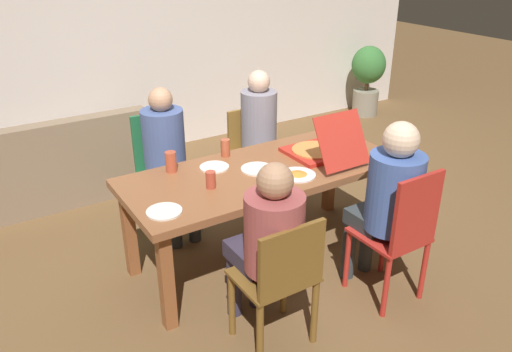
{
  "coord_description": "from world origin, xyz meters",
  "views": [
    {
      "loc": [
        -1.82,
        -2.8,
        2.29
      ],
      "look_at": [
        0.0,
        0.1,
        0.66
      ],
      "focal_mm": 35.62,
      "sensor_mm": 36.0,
      "label": 1
    }
  ],
  "objects": [
    {
      "name": "ground_plane",
      "position": [
        0.0,
        0.0,
        0.0
      ],
      "size": [
        20.0,
        20.0,
        0.0
      ],
      "primitive_type": "plane",
      "color": "brown"
    },
    {
      "name": "back_wall",
      "position": [
        0.0,
        2.62,
        1.31
      ],
      "size": [
        7.9,
        0.12,
        2.61
      ],
      "primitive_type": "cube",
      "color": "silver",
      "rests_on": "ground"
    },
    {
      "name": "dining_table",
      "position": [
        0.0,
        0.0,
        0.67
      ],
      "size": [
        2.04,
        0.86,
        0.76
      ],
      "color": "brown",
      "rests_on": "ground"
    },
    {
      "name": "chair_0",
      "position": [
        0.48,
        0.9,
        0.5
      ],
      "size": [
        0.45,
        0.4,
        0.86
      ],
      "color": "olive",
      "rests_on": "ground"
    },
    {
      "name": "person_0",
      "position": [
        0.48,
        0.77,
        0.73
      ],
      "size": [
        0.32,
        0.49,
        1.25
      ],
      "color": "#3F3440",
      "rests_on": "ground"
    },
    {
      "name": "chair_1",
      "position": [
        -0.43,
        0.91,
        0.53
      ],
      "size": [
        0.41,
        0.42,
        0.98
      ],
      "color": "#236E40",
      "rests_on": "ground"
    },
    {
      "name": "person_1",
      "position": [
        -0.43,
        0.76,
        0.73
      ],
      "size": [
        0.34,
        0.53,
        1.23
      ],
      "color": "#374047",
      "rests_on": "ground"
    },
    {
      "name": "chair_2",
      "position": [
        0.48,
        -0.91,
        0.55
      ],
      "size": [
        0.41,
        0.43,
        0.99
      ],
      "color": "red",
      "rests_on": "ground"
    },
    {
      "name": "person_2",
      "position": [
        0.48,
        -0.77,
        0.76
      ],
      "size": [
        0.36,
        0.5,
        1.27
      ],
      "color": "#32393C",
      "rests_on": "ground"
    },
    {
      "name": "chair_3",
      "position": [
        -0.43,
        -0.85,
        0.49
      ],
      "size": [
        0.45,
        0.39,
        0.88
      ],
      "color": "brown",
      "rests_on": "ground"
    },
    {
      "name": "person_3",
      "position": [
        -0.43,
        -0.72,
        0.71
      ],
      "size": [
        0.35,
        0.55,
        1.2
      ],
      "color": "#352E41",
      "rests_on": "ground"
    },
    {
      "name": "pizza_box_0",
      "position": [
        0.49,
        -0.03,
        0.81
      ],
      "size": [
        0.41,
        0.6,
        0.39
      ],
      "color": "red",
      "rests_on": "dining_table"
    },
    {
      "name": "plate_0",
      "position": [
        -0.04,
        0.01,
        0.77
      ],
      "size": [
        0.24,
        0.24,
        0.01
      ],
      "color": "white",
      "rests_on": "dining_table"
    },
    {
      "name": "plate_1",
      "position": [
        -0.29,
        0.2,
        0.77
      ],
      "size": [
        0.21,
        0.21,
        0.01
      ],
      "color": "white",
      "rests_on": "dining_table"
    },
    {
      "name": "plate_2",
      "position": [
        0.14,
        -0.22,
        0.77
      ],
      "size": [
        0.25,
        0.25,
        0.03
      ],
      "color": "white",
      "rests_on": "dining_table"
    },
    {
      "name": "plate_3",
      "position": [
        -0.86,
        -0.22,
        0.77
      ],
      "size": [
        0.22,
        0.22,
        0.01
      ],
      "color": "white",
      "rests_on": "dining_table"
    },
    {
      "name": "drinking_glass_0",
      "position": [
        -0.46,
        -0.07,
        0.82
      ],
      "size": [
        0.07,
        0.07,
        0.12
      ],
      "primitive_type": "cylinder",
      "color": "#B44531",
      "rests_on": "dining_table"
    },
    {
      "name": "drinking_glass_1",
      "position": [
        -0.58,
        0.31,
        0.84
      ],
      "size": [
        0.08,
        0.08,
        0.15
      ],
      "primitive_type": "cylinder",
      "color": "#BD5034",
      "rests_on": "dining_table"
    },
    {
      "name": "drinking_glass_2",
      "position": [
        -0.12,
        0.36,
        0.83
      ],
      "size": [
        0.07,
        0.07,
        0.13
      ],
      "primitive_type": "cylinder",
      "color": "#B55032",
      "rests_on": "dining_table"
    },
    {
      "name": "couch",
      "position": [
        -1.18,
        1.92,
        0.29
      ],
      "size": [
        1.81,
        0.79,
        0.83
      ],
      "color": "#8A7259",
      "rests_on": "ground"
    },
    {
      "name": "potted_plant",
      "position": [
        3.13,
        2.21,
        0.55
      ],
      "size": [
        0.46,
        0.46,
        0.95
      ],
      "color": "gray",
      "rests_on": "ground"
    }
  ]
}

